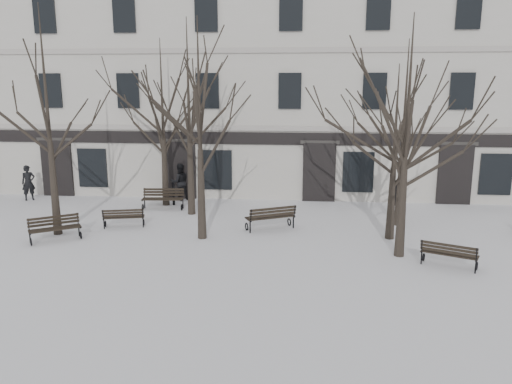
# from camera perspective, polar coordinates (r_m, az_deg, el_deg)

# --- Properties ---
(ground) EXTENTS (100.00, 100.00, 0.00)m
(ground) POSITION_cam_1_polar(r_m,az_deg,el_deg) (17.69, -3.64, -6.67)
(ground) COLOR silver
(ground) RESTS_ON ground
(building) EXTENTS (40.40, 10.20, 11.40)m
(building) POSITION_cam_1_polar(r_m,az_deg,el_deg) (29.60, 0.22, 11.83)
(building) COLOR beige
(building) RESTS_ON ground
(tree_0) EXTENTS (5.99, 5.99, 8.56)m
(tree_0) POSITION_cam_1_polar(r_m,az_deg,el_deg) (20.21, -22.88, 10.24)
(tree_0) COLOR black
(tree_0) RESTS_ON ground
(tree_1) EXTENTS (5.64, 5.64, 8.06)m
(tree_1) POSITION_cam_1_polar(r_m,az_deg,el_deg) (18.26, -6.52, 10.00)
(tree_1) COLOR black
(tree_1) RESTS_ON ground
(tree_2) EXTENTS (5.52, 5.52, 7.89)m
(tree_2) POSITION_cam_1_polar(r_m,az_deg,el_deg) (16.87, 16.99, 9.03)
(tree_2) COLOR black
(tree_2) RESTS_ON ground
(tree_3) EXTENTS (4.50, 4.50, 6.43)m
(tree_3) POSITION_cam_1_polar(r_m,az_deg,el_deg) (18.86, 15.65, 6.59)
(tree_3) COLOR black
(tree_3) RESTS_ON ground
(tree_4) EXTENTS (5.44, 5.44, 7.77)m
(tree_4) POSITION_cam_1_polar(r_m,az_deg,el_deg) (23.84, -10.68, 9.94)
(tree_4) COLOR black
(tree_4) RESTS_ON ground
(tree_5) EXTENTS (5.93, 5.93, 8.46)m
(tree_5) POSITION_cam_1_polar(r_m,az_deg,el_deg) (21.92, -7.74, 11.00)
(tree_5) COLOR black
(tree_5) RESTS_ON ground
(tree_6) EXTENTS (5.21, 5.21, 7.44)m
(tree_6) POSITION_cam_1_polar(r_m,az_deg,el_deg) (20.80, 16.65, 8.77)
(tree_6) COLOR black
(tree_6) RESTS_ON ground
(bench_0) EXTENTS (1.85, 1.54, 0.92)m
(bench_0) POSITION_cam_1_polar(r_m,az_deg,el_deg) (20.04, -22.01, -3.79)
(bench_0) COLOR black
(bench_0) RESTS_ON ground
(bench_1) EXTENTS (1.71, 0.95, 0.82)m
(bench_1) POSITION_cam_1_polar(r_m,az_deg,el_deg) (20.97, -14.89, -2.76)
(bench_1) COLOR black
(bench_1) RESTS_ON ground
(bench_2) EXTENTS (1.79, 1.27, 0.86)m
(bench_2) POSITION_cam_1_polar(r_m,az_deg,el_deg) (17.04, 21.20, -6.59)
(bench_2) COLOR black
(bench_2) RESTS_ON ground
(bench_3) EXTENTS (1.95, 0.84, 0.96)m
(bench_3) POSITION_cam_1_polar(r_m,az_deg,el_deg) (23.63, -10.58, -0.69)
(bench_3) COLOR black
(bench_3) RESTS_ON ground
(bench_4) EXTENTS (2.06, 1.52, 1.00)m
(bench_4) POSITION_cam_1_polar(r_m,az_deg,el_deg) (19.94, 1.72, -2.83)
(bench_4) COLOR black
(bench_4) RESTS_ON ground
(bollard_a) EXTENTS (0.15, 0.15, 1.16)m
(bollard_a) POSITION_cam_1_polar(r_m,az_deg,el_deg) (24.32, -9.41, -0.04)
(bollard_a) COLOR black
(bollard_a) RESTS_ON ground
(bollard_b) EXTENTS (0.15, 0.15, 1.15)m
(bollard_b) POSITION_cam_1_polar(r_m,az_deg,el_deg) (24.76, 15.64, -0.13)
(bollard_b) COLOR black
(bollard_b) RESTS_ON ground
(pedestrian_a) EXTENTS (0.77, 0.74, 1.77)m
(pedestrian_a) POSITION_cam_1_polar(r_m,az_deg,el_deg) (27.61, -24.40, -0.84)
(pedestrian_a) COLOR black
(pedestrian_a) RESTS_ON ground
(pedestrian_b) EXTENTS (1.11, 1.02, 1.85)m
(pedestrian_b) POSITION_cam_1_polar(r_m,az_deg,el_deg) (25.48, -8.64, -0.88)
(pedestrian_b) COLOR black
(pedestrian_b) RESTS_ON ground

